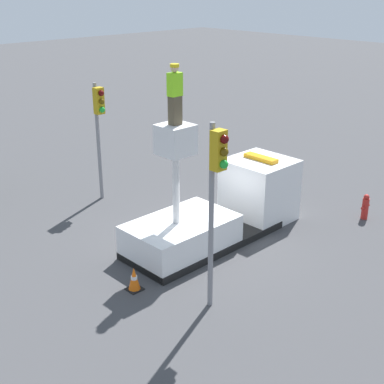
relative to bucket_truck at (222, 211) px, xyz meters
The scene contains 7 objects.
ground_plane 1.22m from the bucket_truck, behind, with size 120.00×120.00×0.00m, color #424244.
bucket_truck is the anchor object (origin of this frame).
worker 4.76m from the bucket_truck, behind, with size 0.40×0.26×1.75m.
traffic_light_pole 5.14m from the bucket_truck, 139.56° to the right, with size 0.34×0.57×5.09m.
traffic_light_across 6.10m from the bucket_truck, 100.45° to the left, with size 0.34×0.57×4.65m.
fire_hydrant 5.53m from the bucket_truck, 29.82° to the right, with size 0.49×0.25×0.96m.
traffic_cone_rear 4.43m from the bucket_truck, behind, with size 0.43×0.43×0.71m.
Camera 1 is at (-11.44, -11.27, 8.27)m, focal length 50.00 mm.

